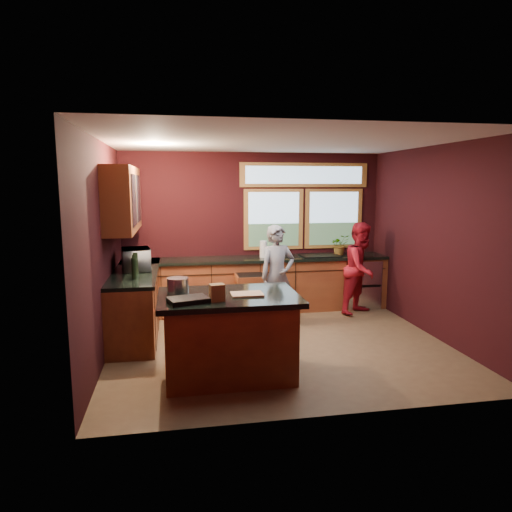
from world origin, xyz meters
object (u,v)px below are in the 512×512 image
object	(u,v)px
cutting_board	(247,294)
stock_pot	(178,286)
island	(229,335)
person_grey	(277,276)
person_red	(362,268)

from	to	relation	value
cutting_board	stock_pot	world-z (taller)	stock_pot
island	person_grey	world-z (taller)	person_grey
island	person_grey	xyz separation A→B (m)	(0.95, 1.71, 0.30)
person_grey	cutting_board	size ratio (longest dim) A/B	4.45
person_grey	stock_pot	distance (m)	2.18
person_red	island	bearing A→B (deg)	-173.10
person_red	cutting_board	size ratio (longest dim) A/B	4.40
person_grey	person_red	size ratio (longest dim) A/B	1.01
island	person_red	bearing A→B (deg)	40.96
cutting_board	person_red	bearing A→B (deg)	43.99
cutting_board	island	bearing A→B (deg)	165.96
person_grey	stock_pot	size ratio (longest dim) A/B	6.49
island	person_red	xyz separation A→B (m)	(2.50, 2.17, 0.29)
person_grey	stock_pot	world-z (taller)	person_grey
person_grey	person_red	world-z (taller)	person_grey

